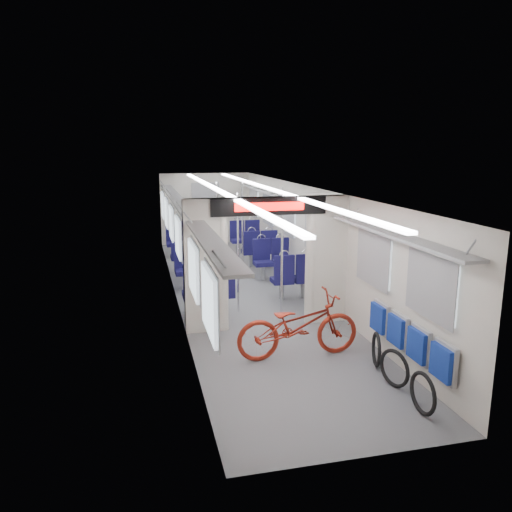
# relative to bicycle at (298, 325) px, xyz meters

# --- Properties ---
(carriage) EXTENTS (12.00, 12.02, 2.31)m
(carriage) POSITION_rel_bicycle_xyz_m (-0.11, 3.15, 1.00)
(carriage) COLOR #515456
(carriage) RESTS_ON ground
(bicycle) EXTENTS (1.91, 0.69, 1.00)m
(bicycle) POSITION_rel_bicycle_xyz_m (0.00, 0.00, 0.00)
(bicycle) COLOR maroon
(bicycle) RESTS_ON ground
(flip_bench) EXTENTS (0.12, 2.08, 0.49)m
(flip_bench) POSITION_rel_bicycle_xyz_m (1.24, -1.01, 0.08)
(flip_bench) COLOR gray
(flip_bench) RESTS_ON carriage
(bike_hoop_a) EXTENTS (0.06, 0.53, 0.53)m
(bike_hoop_a) POSITION_rel_bicycle_xyz_m (0.93, -1.94, -0.26)
(bike_hoop_a) COLOR black
(bike_hoop_a) RESTS_ON ground
(bike_hoop_b) EXTENTS (0.20, 0.52, 0.52)m
(bike_hoop_b) POSITION_rel_bicycle_xyz_m (0.94, -1.23, -0.26)
(bike_hoop_b) COLOR black
(bike_hoop_b) RESTS_ON ground
(bike_hoop_c) EXTENTS (0.19, 0.51, 0.51)m
(bike_hoop_c) POSITION_rel_bicycle_xyz_m (1.00, -0.59, -0.27)
(bike_hoop_c) COLOR black
(bike_hoop_c) RESTS_ON ground
(seat_bay_near_left) EXTENTS (0.96, 2.32, 1.17)m
(seat_bay_near_left) POSITION_rel_bicycle_xyz_m (-1.05, 3.19, 0.08)
(seat_bay_near_left) COLOR #100D3B
(seat_bay_near_left) RESTS_ON ground
(seat_bay_near_right) EXTENTS (0.90, 2.01, 1.08)m
(seat_bay_near_right) POSITION_rel_bicycle_xyz_m (0.82, 3.70, 0.04)
(seat_bay_near_right) COLOR #100D3B
(seat_bay_near_right) RESTS_ON ground
(seat_bay_far_left) EXTENTS (0.94, 2.23, 1.15)m
(seat_bay_far_left) POSITION_rel_bicycle_xyz_m (-1.05, 6.54, 0.07)
(seat_bay_far_left) COLOR #100D3B
(seat_bay_far_left) RESTS_ON ground
(seat_bay_far_right) EXTENTS (0.91, 2.05, 1.09)m
(seat_bay_far_right) POSITION_rel_bicycle_xyz_m (0.82, 6.70, 0.04)
(seat_bay_far_right) COLOR #100D3B
(seat_bay_far_right) RESTS_ON ground
(stanchion_near_left) EXTENTS (0.04, 0.04, 2.30)m
(stanchion_near_left) POSITION_rel_bicycle_xyz_m (-0.46, 2.29, 0.65)
(stanchion_near_left) COLOR silver
(stanchion_near_left) RESTS_ON ground
(stanchion_near_right) EXTENTS (0.04, 0.04, 2.30)m
(stanchion_near_right) POSITION_rel_bicycle_xyz_m (0.26, 1.78, 0.65)
(stanchion_near_right) COLOR silver
(stanchion_near_right) RESTS_ON ground
(stanchion_far_left) EXTENTS (0.04, 0.04, 2.30)m
(stanchion_far_left) POSITION_rel_bicycle_xyz_m (-0.39, 5.22, 0.65)
(stanchion_far_left) COLOR silver
(stanchion_far_left) RESTS_ON ground
(stanchion_far_right) EXTENTS (0.04, 0.04, 2.30)m
(stanchion_far_right) POSITION_rel_bicycle_xyz_m (0.25, 5.26, 0.65)
(stanchion_far_right) COLOR silver
(stanchion_far_right) RESTS_ON ground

